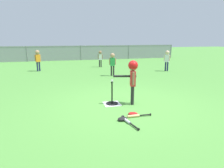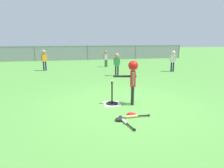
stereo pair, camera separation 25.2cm
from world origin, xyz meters
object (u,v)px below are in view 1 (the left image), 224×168
baseball_on_tee (112,81)px  fielder_deep_center (167,58)px  batter_child (133,73)px  glove_by_plate (133,114)px  fielder_near_right (100,57)px  glove_near_bats (122,119)px  batting_tee (112,101)px  fielder_deep_right (113,61)px  spare_bat_wood (136,116)px  spare_bat_silver (128,122)px  fielder_deep_left (38,58)px

baseball_on_tee → fielder_deep_center: (4.18, 4.52, 0.06)m
batter_child → fielder_deep_center: 5.93m
glove_by_plate → fielder_near_right: bearing=84.2°
glove_near_bats → fielder_deep_center: bearing=53.0°
batting_tee → fielder_deep_right: fielder_deep_right is taller
baseball_on_tee → batter_child: bearing=-14.5°
baseball_on_tee → spare_bat_wood: (0.29, -1.02, -0.61)m
fielder_deep_right → spare_bat_wood: size_ratio=1.88×
baseball_on_tee → fielder_deep_right: fielder_deep_right is taller
batting_tee → spare_bat_wood: 1.06m
baseball_on_tee → batter_child: (0.52, -0.13, 0.20)m
fielder_deep_right → spare_bat_silver: bearing=-101.2°
baseball_on_tee → batter_child: size_ratio=0.06×
glove_near_bats → spare_bat_wood: bearing=15.2°
spare_bat_wood → spare_bat_silver: bearing=-137.5°
batter_child → spare_bat_wood: batter_child is taller
fielder_deep_right → fielder_deep_center: bearing=10.9°
batting_tee → baseball_on_tee: (0.00, 0.00, 0.55)m
spare_bat_silver → glove_near_bats: 0.17m
baseball_on_tee → fielder_deep_right: bearing=75.1°
batting_tee → glove_by_plate: batting_tee is taller
fielder_deep_left → glove_near_bats: size_ratio=4.25×
spare_bat_wood → baseball_on_tee: bearing=105.9°
glove_by_plate → batting_tee: bearing=106.1°
fielder_deep_left → glove_near_bats: 7.72m
fielder_deep_right → glove_by_plate: fielder_deep_right is taller
batter_child → fielder_near_right: 7.05m
fielder_deep_right → batter_child: bearing=-97.4°
spare_bat_wood → glove_by_plate: glove_by_plate is taller
fielder_deep_left → baseball_on_tee: bearing=-68.6°
glove_by_plate → spare_bat_silver: bearing=-124.0°
fielder_deep_center → fielder_deep_right: fielder_deep_center is taller
glove_near_bats → batting_tee: bearing=87.0°
batting_tee → spare_bat_wood: batting_tee is taller
fielder_deep_right → glove_by_plate: bearing=-99.2°
fielder_near_right → spare_bat_silver: 8.25m
fielder_deep_left → spare_bat_silver: fielder_deep_left is taller
fielder_deep_left → fielder_near_right: (3.49, 0.68, -0.08)m
fielder_deep_center → fielder_deep_left: 6.82m
baseball_on_tee → spare_bat_wood: bearing=-74.1°
baseball_on_tee → glove_by_plate: size_ratio=0.29×
fielder_near_right → spare_bat_wood: (-0.77, -7.91, -0.60)m
fielder_deep_right → spare_bat_silver: (-1.03, -5.19, -0.65)m
spare_bat_silver → glove_near_bats: glove_near_bats is taller
batting_tee → spare_bat_wood: bearing=-74.1°
batting_tee → glove_near_bats: size_ratio=2.29×
fielder_deep_center → fielder_deep_right: size_ratio=1.03×
fielder_deep_left → fielder_deep_right: size_ratio=1.05×
fielder_near_right → spare_bat_silver: size_ratio=1.57×
glove_by_plate → spare_bat_wood: bearing=-75.7°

